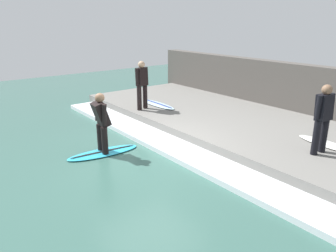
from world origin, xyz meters
TOP-DOWN VIEW (x-y plane):
  - ground_plane at (0.00, 0.00)m, footprint 28.00×28.00m
  - concrete_ledge at (3.42, 0.00)m, footprint 4.40×12.26m
  - back_wall at (5.87, 0.00)m, footprint 0.50×12.87m
  - wave_foam_crest at (0.74, 0.00)m, footprint 0.95×11.64m
  - surfboard_riding at (-0.86, 0.90)m, footprint 1.97×0.78m
  - surfer_riding at (-0.86, 0.90)m, footprint 0.45×0.65m
  - surfer_waiting_near at (1.71, 2.89)m, footprint 0.55×0.35m
  - surfboard_waiting_near at (2.47, 3.00)m, footprint 0.49×1.84m
  - surfer_waiting_far at (2.76, -2.96)m, footprint 0.56×0.30m
  - surfboard_waiting_far at (3.43, -2.88)m, footprint 0.61×1.67m

SIDE VIEW (x-z plane):
  - ground_plane at x=0.00m, z-range 0.00..0.00m
  - surfboard_riding at x=-0.86m, z-range 0.00..0.06m
  - wave_foam_crest at x=0.74m, z-range 0.00..0.14m
  - concrete_ledge at x=3.42m, z-range 0.00..0.36m
  - surfboard_waiting_far at x=3.43m, z-range 0.36..0.42m
  - surfboard_waiting_near at x=2.47m, z-range 0.36..0.42m
  - surfer_riding at x=-0.86m, z-range 0.15..1.71m
  - back_wall at x=5.87m, z-range 0.00..1.94m
  - surfer_waiting_far at x=2.76m, z-range 0.46..2.09m
  - surfer_waiting_near at x=1.71m, z-range 0.46..2.13m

